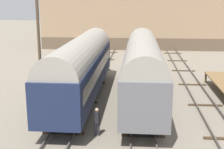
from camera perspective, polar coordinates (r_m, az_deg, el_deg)
The scene contains 8 objects.
ground_plane at distance 22.02m, azimuth 5.59°, elevation -7.94°, with size 200.00×200.00×0.00m, color slate.
track_left at distance 22.41m, azimuth -7.06°, elevation -7.20°, with size 2.60×60.00×0.26m.
track_middle at distance 21.96m, azimuth 5.60°, elevation -7.60°, with size 2.60×60.00×0.26m.
track_right at distance 22.59m, azimuth 18.17°, elevation -7.63°, with size 2.60×60.00×0.26m.
train_car_grey at distance 24.55m, azimuth 5.66°, elevation 1.60°, with size 2.92×16.80×5.23m.
train_car_navy at distance 25.18m, azimuth -5.52°, elevation 1.77°, with size 2.98×17.56×5.14m.
person_worker at distance 18.87m, azimuth -2.77°, elevation -8.16°, with size 0.32×0.32×1.78m.
utility_pole at distance 26.30m, azimuth -13.26°, elevation 6.64°, with size 1.80×0.24×9.74m.
Camera 1 is at (-0.42, -20.48, 8.07)m, focal length 50.00 mm.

